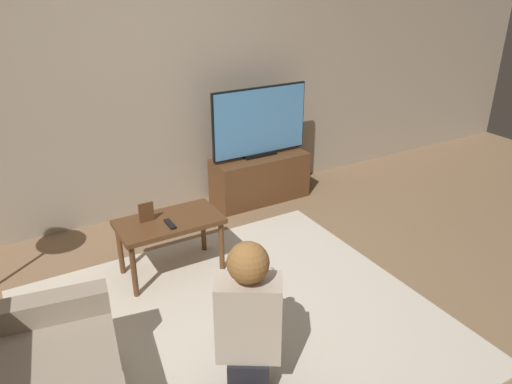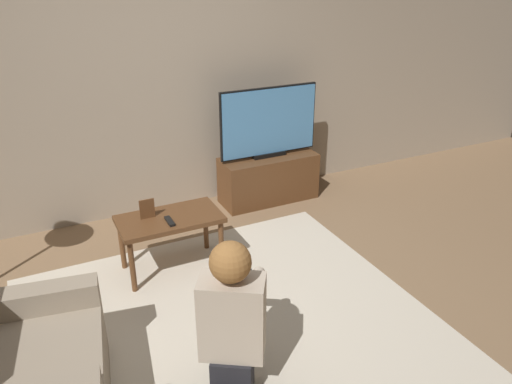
% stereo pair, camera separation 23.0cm
% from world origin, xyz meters
% --- Properties ---
extents(ground_plane, '(10.00, 10.00, 0.00)m').
position_xyz_m(ground_plane, '(0.00, 0.00, 0.00)').
color(ground_plane, '#896B4C').
extents(wall_back, '(10.00, 0.06, 2.60)m').
position_xyz_m(wall_back, '(0.00, 1.93, 1.30)').
color(wall_back, tan).
rests_on(wall_back, ground_plane).
extents(rug, '(2.59, 2.36, 0.02)m').
position_xyz_m(rug, '(0.00, 0.00, 0.01)').
color(rug, beige).
rests_on(rug, ground_plane).
extents(tv_stand, '(0.95, 0.37, 0.46)m').
position_xyz_m(tv_stand, '(1.12, 1.61, 0.23)').
color(tv_stand, brown).
rests_on(tv_stand, ground_plane).
extents(tv, '(0.99, 0.08, 0.68)m').
position_xyz_m(tv, '(1.12, 1.61, 0.80)').
color(tv, black).
rests_on(tv, tv_stand).
extents(coffee_table, '(0.76, 0.41, 0.46)m').
position_xyz_m(coffee_table, '(-0.12, 0.81, 0.40)').
color(coffee_table, brown).
rests_on(coffee_table, ground_plane).
extents(armchair, '(1.01, 1.02, 0.97)m').
position_xyz_m(armchair, '(-1.30, -0.23, 0.30)').
color(armchair, gray).
rests_on(armchair, ground_plane).
extents(person_kneeling, '(0.62, 0.79, 0.94)m').
position_xyz_m(person_kneeling, '(-0.19, -0.50, 0.49)').
color(person_kneeling, '#232328').
rests_on(person_kneeling, rug).
extents(picture_frame, '(0.11, 0.01, 0.15)m').
position_xyz_m(picture_frame, '(-0.27, 0.87, 0.53)').
color(picture_frame, brown).
rests_on(picture_frame, coffee_table).
extents(remote, '(0.04, 0.15, 0.02)m').
position_xyz_m(remote, '(-0.14, 0.73, 0.47)').
color(remote, black).
rests_on(remote, coffee_table).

